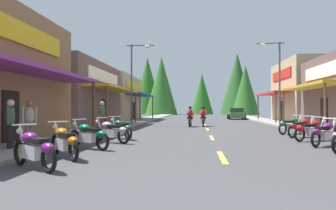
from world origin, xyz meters
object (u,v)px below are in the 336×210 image
Objects in this scene: motorcycle_parked_left_0 at (34,148)px; streetlamp_left at (136,73)px; motorcycle_parked_left_2 at (89,135)px; rider_cruising_lead at (190,118)px; motorcycle_parked_left_1 at (64,141)px; rider_cruising_trailing at (203,118)px; motorcycle_parked_left_3 at (111,131)px; motorcycle_parked_right_4 at (311,130)px; motorcycle_parked_right_5 at (302,127)px; pedestrian_strolling at (29,120)px; pedestrian_browsing at (11,121)px; parked_car_curbside at (236,114)px; streetlamp_right at (275,72)px; motorcycle_parked_right_6 at (291,125)px; motorcycle_parked_right_3 at (325,133)px; pedestrian_waiting at (102,115)px; motorcycle_parked_left_4 at (121,128)px.

streetlamp_left is at bearing -48.46° from motorcycle_parked_left_0.
rider_cruising_lead is at bearing -70.01° from motorcycle_parked_left_2.
streetlamp_left is at bearing -37.92° from motorcycle_parked_left_1.
rider_cruising_trailing is at bearing -59.59° from rider_cruising_lead.
motorcycle_parked_left_0 is at bearing 118.37° from motorcycle_parked_left_3.
motorcycle_parked_right_4 is at bearing -124.63° from motorcycle_parked_left_2.
motorcycle_parked_left_2 is (1.08, -14.58, -3.73)m from streetlamp_left.
motorcycle_parked_right_5 is 1.06× the size of pedestrian_strolling.
parked_car_curbside is (11.02, 31.23, -0.31)m from pedestrian_browsing.
motorcycle_parked_left_3 is 3.10m from pedestrian_strolling.
streetlamp_right is at bearing -89.53° from motorcycle_parked_left_2.
motorcycle_parked_left_1 is at bearing 172.16° from pedestrian_strolling.
streetlamp_right is 20.73m from pedestrian_browsing.
rider_cruising_trailing reaches higher than motorcycle_parked_right_6.
pedestrian_browsing is at bearing 161.90° from rider_cruising_lead.
motorcycle_parked_right_3 is at bearing -130.67° from motorcycle_parked_right_5.
streetlamp_right is 6.90m from rider_cruising_trailing.
motorcycle_parked_left_1 and motorcycle_parked_left_2 have the same top height.
pedestrian_waiting is (-1.80, 4.93, 0.56)m from motorcycle_parked_left_3.
streetlamp_left is 14.08m from motorcycle_parked_right_5.
pedestrian_waiting is at bearing -43.65° from motorcycle_parked_left_0.
motorcycle_parked_left_2 is at bearing 169.32° from rider_cruising_lead.
rider_cruising_trailing is at bearing -126.17° from pedestrian_browsing.
motorcycle_parked_right_3 and motorcycle_parked_left_2 have the same top height.
motorcycle_parked_right_4 is 1.06× the size of motorcycle_parked_right_6.
pedestrian_browsing reaches higher than motorcycle_parked_right_5.
pedestrian_strolling is at bearing -22.40° from motorcycle_parked_left_0.
streetlamp_right reaches higher than motorcycle_parked_left_2.
motorcycle_parked_left_0 is at bearing 122.33° from motorcycle_parked_left_2.
motorcycle_parked_right_5 is (9.91, -9.28, -3.73)m from streetlamp_left.
motorcycle_parked_left_2 is 7.14m from pedestrian_waiting.
pedestrian_strolling is (-11.23, -6.81, 0.50)m from motorcycle_parked_right_6.
motorcycle_parked_right_4 and motorcycle_parked_left_4 have the same top height.
motorcycle_parked_right_6 is 0.40× the size of parked_car_curbside.
motorcycle_parked_right_3 is 0.93× the size of motorcycle_parked_left_0.
pedestrian_strolling is at bearing 100.66° from motorcycle_parked_left_4.
pedestrian_strolling is (-2.36, 0.41, 0.50)m from motorcycle_parked_left_2.
motorcycle_parked_left_0 is 7.37m from motorcycle_parked_left_4.
streetlamp_left reaches higher than rider_cruising_trailing.
parked_car_curbside is at bearing -56.67° from motorcycle_parked_left_1.
pedestrian_waiting is at bearing -108.20° from pedestrian_browsing.
motorcycle_parked_left_0 is 1.03× the size of motorcycle_parked_left_4.
pedestrian_waiting is (-1.54, 9.01, 0.56)m from motorcycle_parked_left_1.
parked_car_curbside reaches higher than motorcycle_parked_right_6.
motorcycle_parked_right_6 is 1.03× the size of pedestrian_browsing.
rider_cruising_trailing is (-4.39, 10.78, 0.17)m from motorcycle_parked_right_4.
streetlamp_left is 3.74× the size of motorcycle_parked_left_0.
motorcycle_parked_right_4 is at bearing -149.60° from rider_cruising_lead.
motorcycle_parked_left_2 is (-8.84, -5.30, 0.00)m from motorcycle_parked_right_5.
rider_cruising_lead is at bearing -53.29° from motorcycle_parked_left_1.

